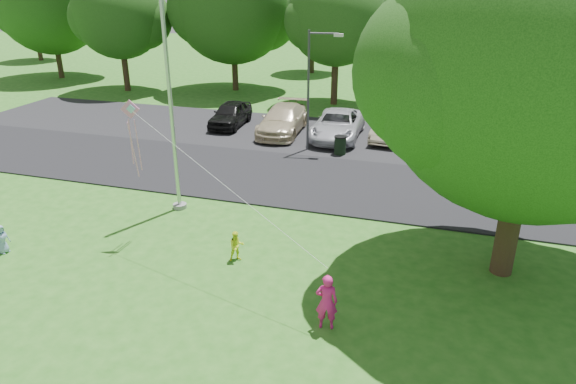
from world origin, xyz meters
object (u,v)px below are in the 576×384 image
(street_lamp, at_px, (313,81))
(child_blue, at_px, (2,239))
(kite, at_px, (136,127))
(big_tree, at_px, (535,66))
(woman, at_px, (327,302))
(flagpole, at_px, (170,96))
(child_yellow, at_px, (237,246))
(trash_can, at_px, (340,146))

(street_lamp, xyz_separation_m, child_blue, (-6.62, -12.51, -2.95))
(kite, bearing_deg, street_lamp, 59.82)
(big_tree, relative_size, woman, 6.93)
(woman, distance_m, kite, 7.69)
(flagpole, bearing_deg, street_lamp, 69.36)
(woman, bearing_deg, child_yellow, -45.69)
(flagpole, height_order, street_lamp, flagpole)
(flagpole, bearing_deg, kite, -84.53)
(big_tree, xyz_separation_m, child_blue, (-14.57, -3.23, -5.44))
(trash_can, bearing_deg, child_yellow, -95.32)
(woman, xyz_separation_m, child_yellow, (-3.30, 2.34, -0.26))
(big_tree, height_order, child_blue, big_tree)
(big_tree, distance_m, child_blue, 15.88)
(flagpole, bearing_deg, child_yellow, -39.89)
(trash_can, xyz_separation_m, woman, (2.31, -12.89, 0.26))
(street_lamp, xyz_separation_m, big_tree, (7.94, -9.28, 2.49))
(child_yellow, bearing_deg, woman, -71.68)
(kite, bearing_deg, woman, -38.06)
(trash_can, distance_m, big_tree, 12.36)
(street_lamp, bearing_deg, kite, -112.37)
(trash_can, height_order, child_yellow, child_yellow)
(flagpole, height_order, woman, flagpole)
(kite, bearing_deg, big_tree, -9.17)
(child_blue, bearing_deg, child_yellow, -66.82)
(trash_can, height_order, woman, woman)
(trash_can, distance_m, kite, 11.50)
(child_yellow, distance_m, kite, 4.63)
(big_tree, xyz_separation_m, kite, (-10.69, -1.18, -2.11))
(woman, bearing_deg, kite, -32.90)
(flagpole, xyz_separation_m, woman, (6.76, -5.23, -3.43))
(big_tree, bearing_deg, street_lamp, 130.55)
(child_yellow, height_order, child_blue, child_yellow)
(flagpole, distance_m, trash_can, 9.59)
(child_yellow, distance_m, child_blue, 7.29)
(big_tree, relative_size, kite, 1.46)
(flagpole, bearing_deg, woman, -37.76)
(flagpole, relative_size, woman, 6.78)
(trash_can, xyz_separation_m, child_blue, (-8.07, -12.23, -0.01))
(trash_can, height_order, big_tree, big_tree)
(trash_can, bearing_deg, kite, -112.42)
(child_yellow, bearing_deg, big_tree, -24.58)
(woman, relative_size, kite, 0.21)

